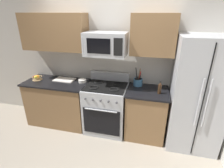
{
  "coord_description": "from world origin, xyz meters",
  "views": [
    {
      "loc": [
        0.79,
        -2.03,
        2.17
      ],
      "look_at": [
        0.15,
        0.59,
        1.03
      ],
      "focal_mm": 27.56,
      "sensor_mm": 36.0,
      "label": 1
    }
  ],
  "objects": [
    {
      "name": "ground_plane",
      "position": [
        0.0,
        0.0,
        0.0
      ],
      "size": [
        16.0,
        16.0,
        0.0
      ],
      "primitive_type": "plane",
      "color": "gray"
    },
    {
      "name": "refrigerator",
      "position": [
        1.52,
        0.7,
        0.93
      ],
      "size": [
        0.79,
        0.75,
        1.87
      ],
      "color": "#B2B5BA",
      "rests_on": "ground"
    },
    {
      "name": "upper_cabinets_right",
      "position": [
        0.75,
        0.89,
        1.82
      ],
      "size": [
        0.71,
        0.34,
        0.65
      ],
      "color": "olive"
    },
    {
      "name": "upper_cabinets_left",
      "position": [
        -1.01,
        0.89,
        1.82
      ],
      "size": [
        1.23,
        0.34,
        0.65
      ],
      "color": "olive"
    },
    {
      "name": "microwave",
      "position": [
        -0.0,
        0.75,
        1.67
      ],
      "size": [
        0.7,
        0.44,
        0.38
      ],
      "color": "#B2B5BA"
    },
    {
      "name": "range_oven",
      "position": [
        -0.0,
        0.72,
        0.47
      ],
      "size": [
        0.76,
        0.68,
        1.09
      ],
      "color": "#B2B5BA",
      "rests_on": "ground"
    },
    {
      "name": "cutting_board",
      "position": [
        -0.89,
        0.83,
        0.92
      ],
      "size": [
        0.4,
        0.27,
        0.02
      ],
      "primitive_type": "cube",
      "rotation": [
        0.0,
        0.0,
        -0.03
      ],
      "color": "silver",
      "rests_on": "counter_left"
    },
    {
      "name": "counter_right",
      "position": [
        0.75,
        0.72,
        0.46
      ],
      "size": [
        0.72,
        0.64,
        0.91
      ],
      "color": "olive",
      "rests_on": "ground"
    },
    {
      "name": "wall_back",
      "position": [
        0.0,
        1.11,
        1.3
      ],
      "size": [
        8.0,
        0.1,
        2.6
      ],
      "primitive_type": "cube",
      "color": "beige",
      "rests_on": "ground"
    },
    {
      "name": "prep_bowl",
      "position": [
        -0.5,
        0.82,
        0.94
      ],
      "size": [
        0.16,
        0.16,
        0.06
      ],
      "color": "white",
      "rests_on": "counter_left"
    },
    {
      "name": "utensil_crock",
      "position": [
        0.56,
        0.91,
        0.98
      ],
      "size": [
        0.17,
        0.17,
        0.34
      ],
      "color": "teal",
      "rests_on": "counter_right"
    },
    {
      "name": "bottle_soy",
      "position": [
        0.94,
        0.66,
        1.01
      ],
      "size": [
        0.06,
        0.06,
        0.22
      ],
      "color": "#382314",
      "rests_on": "counter_right"
    },
    {
      "name": "counter_left",
      "position": [
        -1.01,
        0.72,
        0.46
      ],
      "size": [
        1.24,
        0.64,
        0.91
      ],
      "color": "olive",
      "rests_on": "ground"
    },
    {
      "name": "fruit_basket",
      "position": [
        -1.43,
        0.72,
        0.96
      ],
      "size": [
        0.19,
        0.19,
        0.1
      ],
      "color": "tan",
      "rests_on": "counter_left"
    }
  ]
}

